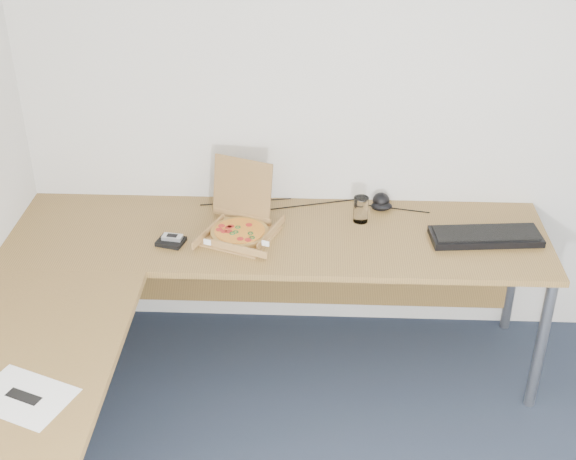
{
  "coord_description": "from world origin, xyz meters",
  "views": [
    {
      "loc": [
        -0.32,
        -1.75,
        2.6
      ],
      "look_at": [
        -0.45,
        1.28,
        0.82
      ],
      "focal_mm": 49.22,
      "sensor_mm": 36.0,
      "label": 1
    }
  ],
  "objects_px": {
    "pizza_box": "(240,228)",
    "drinking_glass": "(361,209)",
    "keyboard": "(485,237)",
    "wallet": "(171,241)",
    "desk": "(196,289)"
  },
  "relations": [
    {
      "from": "pizza_box",
      "to": "drinking_glass",
      "type": "xyz_separation_m",
      "value": [
        0.56,
        0.15,
        0.03
      ]
    },
    {
      "from": "pizza_box",
      "to": "wallet",
      "type": "height_order",
      "value": "pizza_box"
    },
    {
      "from": "pizza_box",
      "to": "drinking_glass",
      "type": "relative_size",
      "value": 2.76
    },
    {
      "from": "desk",
      "to": "keyboard",
      "type": "xyz_separation_m",
      "value": [
        1.28,
        0.41,
        0.05
      ]
    },
    {
      "from": "drinking_glass",
      "to": "keyboard",
      "type": "relative_size",
      "value": 0.25
    },
    {
      "from": "drinking_glass",
      "to": "keyboard",
      "type": "distance_m",
      "value": 0.59
    },
    {
      "from": "keyboard",
      "to": "drinking_glass",
      "type": "bearing_deg",
      "value": 160.15
    },
    {
      "from": "keyboard",
      "to": "wallet",
      "type": "xyz_separation_m",
      "value": [
        -1.44,
        -0.09,
        -0.01
      ]
    },
    {
      "from": "drinking_glass",
      "to": "keyboard",
      "type": "height_order",
      "value": "drinking_glass"
    },
    {
      "from": "desk",
      "to": "keyboard",
      "type": "height_order",
      "value": "keyboard"
    },
    {
      "from": "desk",
      "to": "pizza_box",
      "type": "xyz_separation_m",
      "value": [
        0.15,
        0.41,
        0.07
      ]
    },
    {
      "from": "drinking_glass",
      "to": "wallet",
      "type": "relative_size",
      "value": 1.08
    },
    {
      "from": "keyboard",
      "to": "wallet",
      "type": "bearing_deg",
      "value": 178.5
    },
    {
      "from": "pizza_box",
      "to": "wallet",
      "type": "xyz_separation_m",
      "value": [
        -0.31,
        -0.09,
        -0.03
      ]
    },
    {
      "from": "desk",
      "to": "wallet",
      "type": "relative_size",
      "value": 21.35
    }
  ]
}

